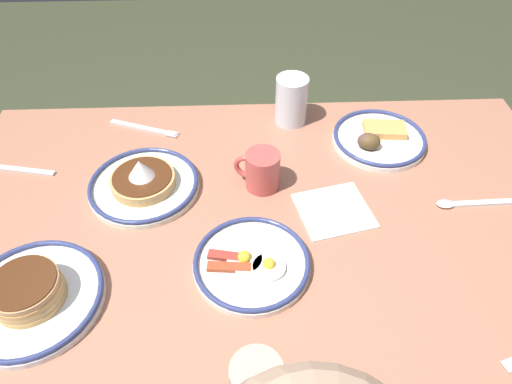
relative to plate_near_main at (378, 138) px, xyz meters
The scene contains 12 objects.
ground_plane 0.85m from the plate_near_main, 37.46° to the left, with size 6.00×6.00×0.00m, color #373C26.
dining_table 0.39m from the plate_near_main, 37.46° to the left, with size 1.40×0.83×0.75m.
plate_near_main is the anchor object (origin of this frame).
plate_center_pancakes 0.85m from the plate_near_main, 30.56° to the left, with size 0.26×0.26×0.06m.
plate_far_companion 0.58m from the plate_near_main, 14.21° to the left, with size 0.25×0.25×0.08m.
plate_far_side 0.49m from the plate_near_main, 48.15° to the left, with size 0.23×0.23×0.04m.
coffee_mug 0.33m from the plate_near_main, 25.14° to the left, with size 0.11×0.08×0.09m.
drinking_glass 0.24m from the plate_near_main, 26.62° to the right, with size 0.08×0.08×0.13m.
paper_napkin 0.27m from the plate_near_main, 56.82° to the left, with size 0.15×0.14×0.00m, color white.
fork_near 0.60m from the plate_near_main, ahead, with size 0.19×0.09×0.01m.
fork_far 0.88m from the plate_near_main, ahead, with size 0.19×0.06×0.01m.
tea_spoon 0.27m from the plate_near_main, 124.50° to the left, with size 0.20×0.03×0.01m.
Camera 1 is at (0.05, 0.67, 1.48)m, focal length 32.15 mm.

